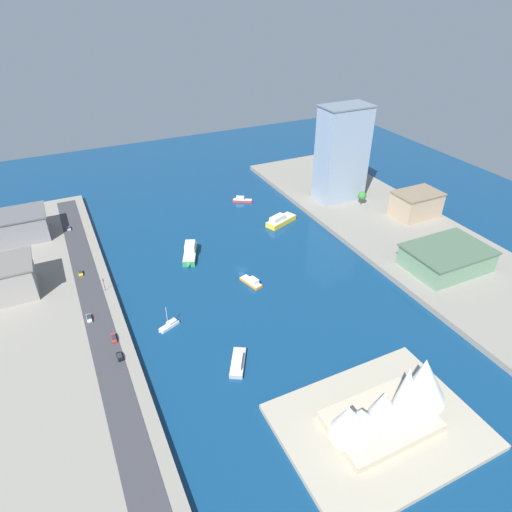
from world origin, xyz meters
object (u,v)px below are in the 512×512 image
opera_landmark (391,402)px  apartment_midrise_tan (416,204)px  taxi_yellow_cab (80,273)px  tower_tall_glass (342,154)px  van_white (89,318)px  yacht_sleek_gray (238,362)px  ferry_green_doubledeck (190,252)px  sedan_silver (69,228)px  ferry_yellow_fast (281,220)px  water_taxi_orange (252,282)px  warehouse_low_gray (11,227)px  terminal_long_green (447,258)px  traffic_light_waterfront (104,283)px  suv_black (120,356)px  pickup_red (114,338)px  tugboat_red (242,200)px  sailboat_small_white (169,325)px

opera_landmark → apartment_midrise_tan: bearing=-135.5°
taxi_yellow_cab → tower_tall_glass: bearing=-173.0°
van_white → yacht_sleek_gray: bearing=134.5°
yacht_sleek_gray → ferry_green_doubledeck: bearing=-95.9°
ferry_green_doubledeck → sedan_silver: size_ratio=5.07×
ferry_yellow_fast → water_taxi_orange: size_ratio=1.67×
yacht_sleek_gray → tower_tall_glass: tower_tall_glass is taller
warehouse_low_gray → van_white: 91.23m
yacht_sleek_gray → terminal_long_green: (-116.43, -13.01, 6.66)m
water_taxi_orange → apartment_midrise_tan: 116.66m
traffic_light_waterfront → suv_black: bearing=87.0°
ferry_green_doubledeck → apartment_midrise_tan: apartment_midrise_tan is taller
warehouse_low_gray → pickup_red: bearing=108.1°
tower_tall_glass → traffic_light_waterfront: bearing=13.9°
apartment_midrise_tan → sedan_silver: 200.44m
van_white → ferry_yellow_fast: bearing=-158.7°
yacht_sleek_gray → suv_black: (39.52, -19.74, 2.19)m
terminal_long_green → opera_landmark: (83.57, 58.08, 3.17)m
tugboat_red → terminal_long_green: terminal_long_green is taller
sailboat_small_white → terminal_long_green: 135.09m
taxi_yellow_cab → suv_black: bearing=95.4°
sailboat_small_white → tower_tall_glass: bearing=-151.7°
tower_tall_glass → yacht_sleek_gray: bearing=41.8°
apartment_midrise_tan → water_taxi_orange: bearing=8.5°
ferry_green_doubledeck → traffic_light_waterfront: size_ratio=3.36×
ferry_yellow_fast → tower_tall_glass: 56.89m
terminal_long_green → suv_black: size_ratio=8.65×
van_white → tower_tall_glass: bearing=-161.0°
tugboat_red → tower_tall_glass: (-55.62, 26.24, 30.57)m
warehouse_low_gray → traffic_light_waterfront: (-36.25, 69.22, -2.91)m
van_white → suv_black: size_ratio=1.11×
warehouse_low_gray → pickup_red: (-33.79, 103.58, -6.31)m
tugboat_red → suv_black: (99.10, 109.55, 2.44)m
tower_tall_glass → van_white: size_ratio=11.54×
warehouse_low_gray → taxi_yellow_cab: (-27.81, 51.03, -6.33)m
tugboat_red → van_white: 134.11m
ferry_yellow_fast → warehouse_low_gray: bearing=-16.7°
ferry_green_doubledeck → pickup_red: size_ratio=4.22×
apartment_midrise_tan → yacht_sleek_gray: bearing=23.6°
water_taxi_orange → sedan_silver: 113.95m
terminal_long_green → pickup_red: (156.02, -17.88, -4.43)m
yacht_sleek_gray → warehouse_low_gray: warehouse_low_gray is taller
tower_tall_glass → sedan_silver: tower_tall_glass is taller
yacht_sleek_gray → ferry_yellow_fast: ferry_yellow_fast is taller
terminal_long_green → sedan_silver: 201.56m
yacht_sleek_gray → apartment_midrise_tan: size_ratio=0.57×
yacht_sleek_gray → tugboat_red: 142.36m
terminal_long_green → pickup_red: 157.11m
sedan_silver → sailboat_small_white: bearing=105.8°
yacht_sleek_gray → water_taxi_orange: bearing=-120.9°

